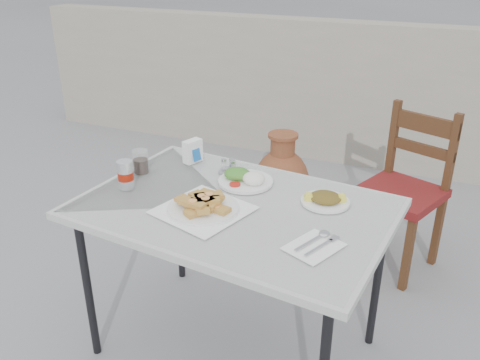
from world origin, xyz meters
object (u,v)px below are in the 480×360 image
at_px(cola_glass, 141,163).
at_px(chair, 404,189).
at_px(pide_plate, 203,204).
at_px(salad_rice_plate, 245,178).
at_px(condiment_caddy, 230,168).
at_px(cafe_table, 234,216).
at_px(terracotta_urn, 281,183).
at_px(napkin_holder, 193,151).
at_px(salad_chopped_plate, 325,199).
at_px(soda_can, 126,175).

relative_size(cola_glass, chair, 0.12).
distance_m(pide_plate, salad_rice_plate, 0.32).
distance_m(salad_rice_plate, condiment_caddy, 0.14).
height_order(salad_rice_plate, chair, chair).
xyz_separation_m(pide_plate, chair, (0.70, 1.16, -0.32)).
bearing_deg(salad_rice_plate, pide_plate, -100.16).
bearing_deg(cafe_table, terracotta_urn, 98.93).
height_order(condiment_caddy, terracotta_urn, condiment_caddy).
bearing_deg(pide_plate, terracotta_urn, 94.18).
bearing_deg(napkin_holder, pide_plate, -37.52).
bearing_deg(napkin_holder, salad_rice_plate, -0.43).
xyz_separation_m(salad_rice_plate, cola_glass, (-0.50, -0.09, 0.03)).
xyz_separation_m(salad_rice_plate, salad_chopped_plate, (0.39, -0.05, -0.01)).
relative_size(cola_glass, terracotta_urn, 0.17).
bearing_deg(cola_glass, soda_can, -78.92).
bearing_deg(soda_can, pide_plate, -7.57).
bearing_deg(cola_glass, pide_plate, -26.58).
bearing_deg(salad_chopped_plate, pide_plate, -149.33).
bearing_deg(condiment_caddy, soda_can, -136.71).
height_order(pide_plate, salad_chopped_plate, pide_plate).
distance_m(pide_plate, salad_chopped_plate, 0.52).
distance_m(cafe_table, salad_rice_plate, 0.23).
relative_size(salad_chopped_plate, cola_glass, 1.87).
height_order(salad_rice_plate, condiment_caddy, condiment_caddy).
relative_size(salad_rice_plate, napkin_holder, 2.19).
bearing_deg(soda_can, napkin_holder, 70.63).
relative_size(salad_chopped_plate, napkin_holder, 1.81).
bearing_deg(chair, condiment_caddy, -112.92).
distance_m(salad_chopped_plate, soda_can, 0.88).
relative_size(cafe_table, terracotta_urn, 2.06).
height_order(cola_glass, napkin_holder, napkin_holder).
xyz_separation_m(pide_plate, condiment_caddy, (-0.06, 0.39, -0.01)).
distance_m(cafe_table, cola_glass, 0.56).
xyz_separation_m(salad_rice_plate, condiment_caddy, (-0.11, 0.08, 0.00)).
bearing_deg(cola_glass, salad_rice_plate, 10.03).
bearing_deg(cola_glass, terracotta_urn, 72.26).
xyz_separation_m(salad_rice_plate, soda_can, (-0.47, -0.26, 0.04)).
bearing_deg(soda_can, salad_rice_plate, 28.73).
distance_m(pide_plate, soda_can, 0.42).
xyz_separation_m(pide_plate, napkin_holder, (-0.28, 0.43, 0.03)).
height_order(napkin_holder, terracotta_urn, napkin_holder).
height_order(soda_can, condiment_caddy, soda_can).
height_order(napkin_holder, chair, chair).
xyz_separation_m(cola_glass, napkin_holder, (0.17, 0.21, 0.01)).
xyz_separation_m(salad_rice_plate, terracotta_urn, (-0.15, 1.00, -0.50)).
height_order(cafe_table, soda_can, soda_can).
bearing_deg(napkin_holder, condiment_caddy, 8.78).
xyz_separation_m(soda_can, chair, (1.11, 1.10, -0.35)).
distance_m(napkin_holder, condiment_caddy, 0.23).
bearing_deg(condiment_caddy, chair, 45.59).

